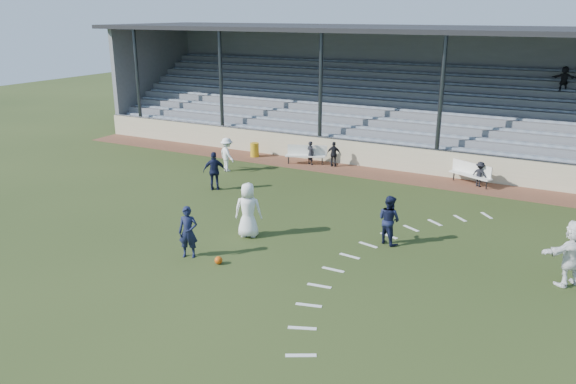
# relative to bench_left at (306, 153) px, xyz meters

# --- Properties ---
(ground) EXTENTS (90.00, 90.00, 0.00)m
(ground) POSITION_rel_bench_left_xyz_m (3.21, -10.56, -0.58)
(ground) COLOR #2B3917
(ground) RESTS_ON ground
(cinder_track) EXTENTS (34.00, 2.00, 0.02)m
(cinder_track) POSITION_rel_bench_left_xyz_m (3.21, -0.06, -0.57)
(cinder_track) COLOR brown
(cinder_track) RESTS_ON ground
(retaining_wall) EXTENTS (34.00, 0.18, 1.20)m
(retaining_wall) POSITION_rel_bench_left_xyz_m (3.21, 0.99, 0.02)
(retaining_wall) COLOR beige
(retaining_wall) RESTS_ON ground
(bench_left) EXTENTS (2.01, 1.15, 0.95)m
(bench_left) POSITION_rel_bench_left_xyz_m (0.00, 0.00, 0.00)
(bench_left) COLOR white
(bench_left) RESTS_ON cinder_track
(bench_right) EXTENTS (1.98, 1.27, 0.95)m
(bench_right) POSITION_rel_bench_left_xyz_m (7.98, 0.29, 0.00)
(bench_right) COLOR white
(bench_right) RESTS_ON cinder_track
(trash_bin) EXTENTS (0.46, 0.46, 0.73)m
(trash_bin) POSITION_rel_bench_left_xyz_m (-3.08, 0.06, -0.20)
(trash_bin) COLOR gold
(trash_bin) RESTS_ON cinder_track
(football) EXTENTS (0.24, 0.24, 0.24)m
(football) POSITION_rel_bench_left_xyz_m (2.80, -11.82, -0.46)
(football) COLOR #C74B0B
(football) RESTS_ON ground
(player_white_lead) EXTENTS (1.08, 0.91, 1.90)m
(player_white_lead) POSITION_rel_bench_left_xyz_m (2.44, -9.49, 0.36)
(player_white_lead) COLOR white
(player_white_lead) RESTS_ON ground
(player_navy_lead) EXTENTS (0.71, 0.60, 1.65)m
(player_navy_lead) POSITION_rel_bench_left_xyz_m (1.68, -11.80, 0.24)
(player_navy_lead) COLOR #131936
(player_navy_lead) RESTS_ON ground
(player_navy_mid) EXTENTS (0.99, 0.89, 1.66)m
(player_navy_mid) POSITION_rel_bench_left_xyz_m (6.86, -7.83, 0.24)
(player_navy_mid) COLOR #131936
(player_navy_mid) RESTS_ON ground
(player_white_wing) EXTENTS (1.21, 1.03, 1.62)m
(player_white_wing) POSITION_rel_bench_left_xyz_m (-2.83, -2.89, 0.23)
(player_white_wing) COLOR white
(player_white_wing) RESTS_ON ground
(player_navy_wing) EXTENTS (1.05, 0.85, 1.67)m
(player_navy_wing) POSITION_rel_bench_left_xyz_m (-1.61, -5.66, 0.25)
(player_navy_wing) COLOR #131936
(player_navy_wing) RESTS_ON ground
(player_white_back) EXTENTS (1.62, 1.70, 1.92)m
(player_white_back) POSITION_rel_bench_left_xyz_m (12.29, -8.34, 0.38)
(player_white_back) COLOR white
(player_white_back) RESTS_ON ground
(sub_left_near) EXTENTS (0.50, 0.41, 1.19)m
(sub_left_near) POSITION_rel_bench_left_xyz_m (0.24, -0.01, 0.03)
(sub_left_near) COLOR black
(sub_left_near) RESTS_ON cinder_track
(sub_left_far) EXTENTS (0.77, 0.42, 1.25)m
(sub_left_far) POSITION_rel_bench_left_xyz_m (1.42, 0.18, 0.06)
(sub_left_far) COLOR black
(sub_left_far) RESTS_ON cinder_track
(sub_right) EXTENTS (0.82, 0.64, 1.11)m
(sub_right) POSITION_rel_bench_left_xyz_m (8.39, 0.10, -0.01)
(sub_right) COLOR black
(sub_right) RESTS_ON cinder_track
(grandstand) EXTENTS (34.60, 9.00, 6.61)m
(grandstand) POSITION_rel_bench_left_xyz_m (3.22, 5.70, 1.62)
(grandstand) COLOR gray
(grandstand) RESTS_ON ground
(penalty_arc) EXTENTS (3.89, 14.63, 0.01)m
(penalty_arc) POSITION_rel_bench_left_xyz_m (7.34, -10.56, -0.58)
(penalty_arc) COLOR silver
(penalty_arc) RESTS_ON ground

